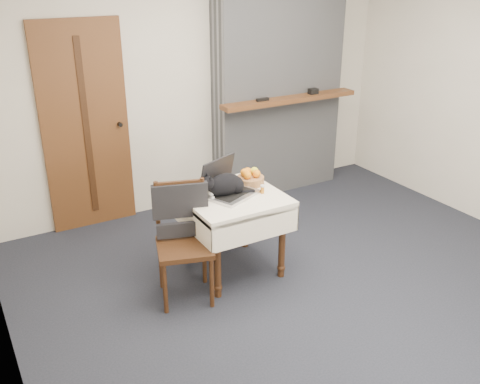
% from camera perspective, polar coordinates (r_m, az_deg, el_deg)
% --- Properties ---
extents(ground, '(4.50, 4.50, 0.00)m').
position_cam_1_polar(ground, '(4.53, 7.19, -9.50)').
color(ground, black).
rests_on(ground, ground).
extents(room_shell, '(4.52, 4.01, 2.61)m').
position_cam_1_polar(room_shell, '(4.25, 4.57, 14.05)').
color(room_shell, beige).
rests_on(room_shell, ground).
extents(door, '(0.82, 0.10, 2.00)m').
position_cam_1_polar(door, '(5.31, -16.13, 6.60)').
color(door, brown).
rests_on(door, ground).
extents(chimney, '(1.62, 0.48, 2.60)m').
position_cam_1_polar(chimney, '(5.96, 4.13, 12.12)').
color(chimney, gray).
rests_on(chimney, ground).
extents(side_table, '(0.78, 0.78, 0.70)m').
position_cam_1_polar(side_table, '(4.39, -0.83, -1.65)').
color(side_table, '#3C2110').
rests_on(side_table, ground).
extents(laptop, '(0.50, 0.47, 0.29)m').
position_cam_1_polar(laptop, '(4.33, -1.46, 0.66)').
color(laptop, '#B7B7BC').
rests_on(laptop, side_table).
extents(cat, '(0.44, 0.19, 0.22)m').
position_cam_1_polar(cat, '(4.30, -1.56, 0.74)').
color(cat, black).
rests_on(cat, side_table).
extents(cream_jar, '(0.06, 0.06, 0.06)m').
position_cam_1_polar(cream_jar, '(4.18, -4.41, -0.91)').
color(cream_jar, white).
rests_on(cream_jar, side_table).
extents(pill_bottle, '(0.03, 0.03, 0.07)m').
position_cam_1_polar(pill_bottle, '(4.37, 2.41, 0.32)').
color(pill_bottle, '#B26615').
rests_on(pill_bottle, side_table).
extents(fruit_basket, '(0.23, 0.23, 0.13)m').
position_cam_1_polar(fruit_basket, '(4.55, 1.10, 1.52)').
color(fruit_basket, '#A77443').
rests_on(fruit_basket, side_table).
extents(desk_clutter, '(0.15, 0.07, 0.01)m').
position_cam_1_polar(desk_clutter, '(4.47, 0.89, 0.43)').
color(desk_clutter, black).
rests_on(desk_clutter, side_table).
extents(chair, '(0.52, 0.51, 0.93)m').
position_cam_1_polar(chair, '(4.13, -6.20, -3.45)').
color(chair, '#3C2110').
rests_on(chair, ground).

